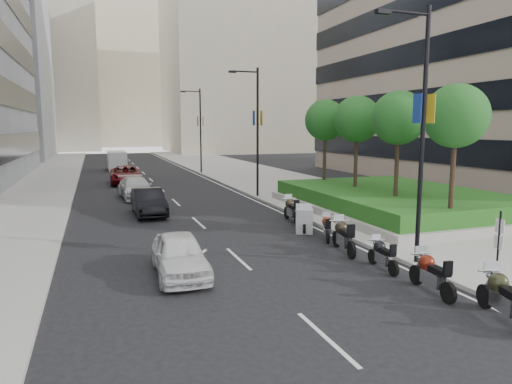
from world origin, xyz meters
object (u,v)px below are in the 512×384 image
motorcycle_3 (343,236)px  car_a (180,255)px  parking_sign (498,245)px  delivery_van (117,162)px  motorcycle_4 (327,228)px  motorcycle_5 (304,219)px  motorcycle_0 (503,297)px  car_b (148,202)px  lamp_post_1 (255,126)px  motorcycle_2 (382,255)px  car_d (126,175)px  lamp_post_0 (419,124)px  motorcycle_6 (291,210)px  motorcycle_1 (431,274)px  lamp_post_2 (199,126)px  car_c (136,188)px

motorcycle_3 → car_a: car_a is taller
parking_sign → motorcycle_3: parking_sign is taller
car_a → delivery_van: 40.36m
motorcycle_4 → motorcycle_5: size_ratio=0.89×
motorcycle_0 → car_a: 9.65m
motorcycle_5 → car_b: car_b is taller
motorcycle_5 → car_b: bearing=69.0°
lamp_post_1 → motorcycle_2: lamp_post_1 is taller
car_b → delivery_van: (-0.32, 29.04, 0.27)m
car_d → lamp_post_0: bearing=-72.7°
delivery_van → motorcycle_3: bearing=-80.7°
motorcycle_6 → lamp_post_0: bearing=-168.5°
lamp_post_0 → car_a: lamp_post_0 is taller
motorcycle_1 → car_d: car_d is taller
motorcycle_0 → motorcycle_6: 13.32m
delivery_van → lamp_post_1: bearing=-72.3°
motorcycle_4 → car_d: car_d is taller
lamp_post_2 → motorcycle_1: size_ratio=4.00×
delivery_van → motorcycle_5: bearing=-79.3°
motorcycle_1 → car_d: (-6.82, 30.97, 0.20)m
lamp_post_0 → motorcycle_5: (-1.22, 6.50, -4.48)m
motorcycle_0 → car_c: (-7.12, 24.32, 0.10)m
lamp_post_2 → delivery_van: bearing=138.8°
car_d → motorcycle_2: bearing=-75.1°
lamp_post_2 → car_b: lamp_post_2 is taller
lamp_post_1 → car_c: bearing=161.4°
lamp_post_0 → lamp_post_2: size_ratio=1.00×
motorcycle_4 → motorcycle_6: 4.12m
lamp_post_2 → motorcycle_4: size_ratio=4.91×
lamp_post_2 → delivery_van: size_ratio=1.72×
motorcycle_1 → motorcycle_2: motorcycle_1 is taller
motorcycle_2 → car_d: size_ratio=0.35×
motorcycle_1 → car_d: 31.71m
lamp_post_1 → car_d: lamp_post_1 is taller
lamp_post_1 → car_b: size_ratio=1.97×
motorcycle_0 → delivery_van: size_ratio=0.45×
car_d → delivery_van: delivery_van is taller
lamp_post_0 → motorcycle_0: (-0.87, -4.63, -4.43)m
lamp_post_0 → motorcycle_5: lamp_post_0 is taller
lamp_post_0 → car_c: size_ratio=1.76×
lamp_post_2 → car_d: bearing=-141.5°
lamp_post_0 → motorcycle_3: 5.25m
parking_sign → motorcycle_1: parking_sign is taller
motorcycle_3 → motorcycle_5: motorcycle_3 is taller
lamp_post_2 → motorcycle_5: (-1.22, -28.50, -4.48)m
parking_sign → car_d: bearing=105.5°
lamp_post_0 → motorcycle_0: 6.47m
lamp_post_2 → motorcycle_3: 32.88m
motorcycle_3 → car_c: size_ratio=0.47×
motorcycle_2 → parking_sign: bearing=-141.8°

